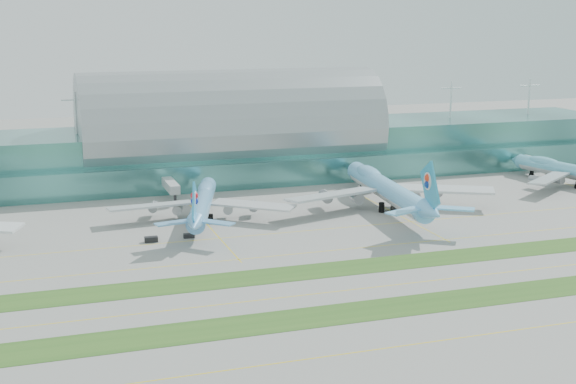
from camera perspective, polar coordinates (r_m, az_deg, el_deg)
name	(u,v)px	position (r m, az deg, el deg)	size (l,w,h in m)	color
ground	(355,270)	(208.12, 4.76, -5.53)	(700.00, 700.00, 0.00)	gray
terminal	(231,142)	(324.30, -4.08, 3.58)	(340.00, 69.10, 36.00)	#3D7A75
grass_strip_near	(403,306)	(184.12, 8.17, -8.04)	(420.00, 12.00, 0.08)	#2D591E
grass_strip_far	(352,267)	(209.86, 4.54, -5.36)	(420.00, 12.00, 0.08)	#2D591E
taxiline_a	(447,340)	(167.76, 11.24, -10.26)	(420.00, 0.35, 0.01)	yellow
taxiline_b	(377,287)	(196.00, 6.36, -6.72)	(420.00, 0.35, 0.01)	yellow
taxiline_c	(329,251)	(224.04, 2.96, -4.19)	(420.00, 0.35, 0.01)	yellow
taxiline_d	(303,231)	(243.88, 1.10, -2.79)	(420.00, 0.35, 0.01)	yellow
airliner_b	(203,202)	(257.54, -6.10, -0.70)	(57.66, 66.78, 18.76)	#61A2D6
airliner_c	(386,188)	(272.53, 7.02, 0.28)	(73.20, 83.44, 22.96)	#70C2F7
airliner_d	(575,171)	(325.48, 19.72, 1.40)	(58.95, 67.92, 18.87)	#62BDD9
gse_c	(151,239)	(235.30, -9.71, -3.34)	(3.77, 1.99, 1.58)	black
gse_d	(189,236)	(238.15, -7.06, -3.11)	(3.23, 1.80, 1.23)	black
gse_e	(404,208)	(271.36, 8.23, -1.16)	(3.56, 2.10, 1.71)	yellow
gse_f	(396,208)	(271.51, 7.68, -1.15)	(3.28, 1.88, 1.56)	black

